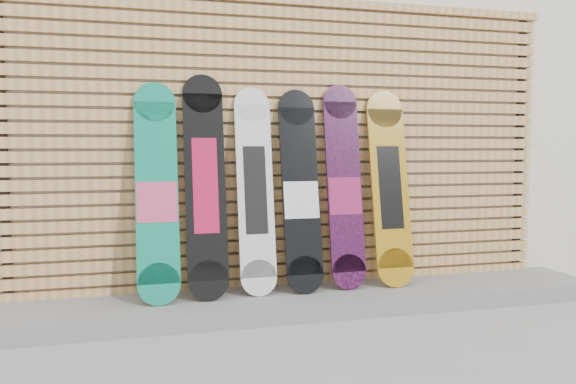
# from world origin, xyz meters

# --- Properties ---
(ground) EXTENTS (80.00, 80.00, 0.00)m
(ground) POSITION_xyz_m (0.00, 0.00, 0.00)
(ground) COLOR gray
(ground) RESTS_ON ground
(building) EXTENTS (12.00, 5.00, 3.60)m
(building) POSITION_xyz_m (0.50, 3.50, 1.80)
(building) COLOR silver
(building) RESTS_ON ground
(concrete_step) EXTENTS (4.60, 0.70, 0.12)m
(concrete_step) POSITION_xyz_m (-0.15, 0.68, 0.06)
(concrete_step) COLOR slate
(concrete_step) RESTS_ON ground
(slat_wall) EXTENTS (4.26, 0.08, 2.29)m
(slat_wall) POSITION_xyz_m (-0.15, 0.97, 1.21)
(slat_wall) COLOR tan
(slat_wall) RESTS_ON ground
(snowboard_0) EXTENTS (0.29, 0.37, 1.51)m
(snowboard_0) POSITION_xyz_m (-1.17, 0.76, 0.86)
(snowboard_0) COLOR #0D8462
(snowboard_0) RESTS_ON concrete_step
(snowboard_1) EXTENTS (0.28, 0.34, 1.58)m
(snowboard_1) POSITION_xyz_m (-0.84, 0.77, 0.91)
(snowboard_1) COLOR black
(snowboard_1) RESTS_ON concrete_step
(snowboard_2) EXTENTS (0.26, 0.30, 1.50)m
(snowboard_2) POSITION_xyz_m (-0.48, 0.79, 0.87)
(snowboard_2) COLOR silver
(snowboard_2) RESTS_ON concrete_step
(snowboard_3) EXTENTS (0.28, 0.33, 1.49)m
(snowboard_3) POSITION_xyz_m (-0.14, 0.78, 0.85)
(snowboard_3) COLOR black
(snowboard_3) RESTS_ON concrete_step
(snowboard_4) EXTENTS (0.27, 0.30, 1.53)m
(snowboard_4) POSITION_xyz_m (0.21, 0.79, 0.87)
(snowboard_4) COLOR black
(snowboard_4) RESTS_ON concrete_step
(snowboard_5) EXTENTS (0.30, 0.32, 1.50)m
(snowboard_5) POSITION_xyz_m (0.58, 0.78, 0.87)
(snowboard_5) COLOR #AF7A12
(snowboard_5) RESTS_ON concrete_step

